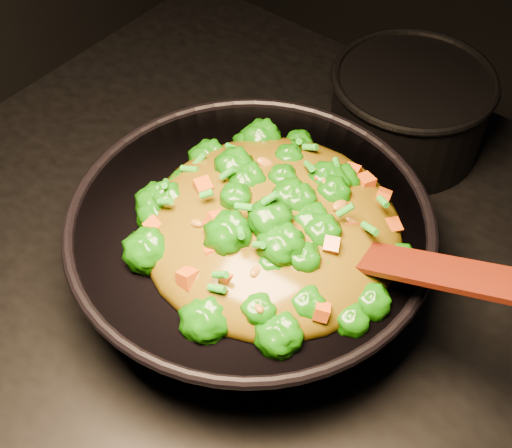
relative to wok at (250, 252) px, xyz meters
The scene contains 4 objects.
wok is the anchor object (origin of this frame).
stir_fry 0.11m from the wok, ahead, with size 0.27×0.27×0.09m, color #145F06, non-canonical shape.
spatula 0.19m from the wok, ahead, with size 0.25×0.04×0.01m, color #320D05.
back_pot 0.32m from the wok, 87.31° to the left, with size 0.21×0.21×0.12m, color black.
Camera 1 is at (0.21, -0.39, 1.58)m, focal length 50.00 mm.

